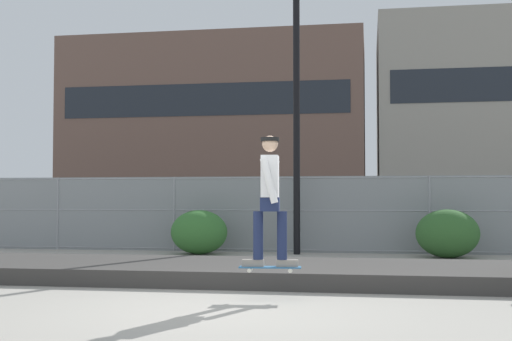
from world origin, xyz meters
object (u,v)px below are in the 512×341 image
object	(u,v)px
parked_car_near	(194,215)
parked_car_mid	(410,215)
street_lamp	(296,53)
skater	(270,192)
shrub_left	(199,232)
shrub_center	(448,234)
skateboard	(270,268)

from	to	relation	value
parked_car_near	parked_car_mid	size ratio (longest dim) A/B	1.00
street_lamp	skater	bearing A→B (deg)	-86.65
shrub_left	parked_car_mid	bearing A→B (deg)	37.48
parked_car_mid	shrub_center	bearing A→B (deg)	-81.73
skateboard	shrub_left	world-z (taller)	shrub_left
parked_car_mid	skater	bearing A→B (deg)	-102.60
street_lamp	shrub_center	world-z (taller)	street_lamp
parked_car_near	shrub_center	distance (m)	7.69
skater	parked_car_near	bearing A→B (deg)	109.83
shrub_left	skater	bearing A→B (deg)	-68.45
skateboard	parked_car_near	xyz separation A→B (m)	(-3.78, 10.47, 0.42)
skater	shrub_center	size ratio (longest dim) A/B	1.22
parked_car_mid	shrub_left	bearing A→B (deg)	-142.52
parked_car_near	shrub_left	size ratio (longest dim) A/B	3.34
skater	street_lamp	xyz separation A→B (m)	(-0.42, 7.18, 3.39)
street_lamp	parked_car_mid	distance (m)	5.98
shrub_center	skater	bearing A→B (deg)	-113.64
skater	street_lamp	bearing A→B (deg)	93.35
skater	parked_car_mid	xyz separation A→B (m)	(2.39, 10.70, -0.55)
parked_car_mid	shrub_left	size ratio (longest dim) A/B	3.34
skater	shrub_left	size ratio (longest dim) A/B	1.26
street_lamp	parked_car_near	world-z (taller)	street_lamp
shrub_center	skateboard	bearing A→B (deg)	-113.64
skateboard	skater	size ratio (longest dim) A/B	0.48
shrub_left	shrub_center	xyz separation A→B (m)	(5.65, -0.04, 0.02)
skateboard	parked_car_mid	world-z (taller)	parked_car_mid
skateboard	parked_car_mid	xyz separation A→B (m)	(2.39, 10.70, 0.42)
skateboard	parked_car_mid	bearing A→B (deg)	77.40
skateboard	skater	world-z (taller)	skater
parked_car_near	shrub_center	bearing A→B (deg)	-28.79
parked_car_near	shrub_left	world-z (taller)	parked_car_near
parked_car_mid	shrub_left	xyz separation A→B (m)	(-5.08, -3.89, -0.32)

